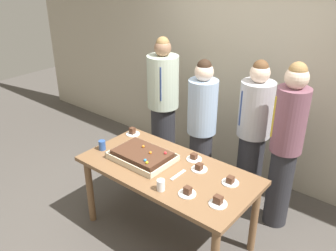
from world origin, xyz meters
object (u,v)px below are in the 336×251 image
(plated_slice_center_front, at_px, (133,132))
(drink_cup_nearest, at_px, (161,185))
(plated_slice_near_left, at_px, (218,202))
(person_far_right_suit, at_px, (286,145))
(cake_server_utensil, at_px, (178,175))
(drink_cup_middle, at_px, (102,145))
(person_serving_front, at_px, (253,133))
(plated_slice_center_back, at_px, (199,168))
(plated_slice_far_right, at_px, (187,192))
(plated_slice_far_left, at_px, (194,158))
(person_striped_tie_right, at_px, (201,130))
(plated_slice_near_right, at_px, (230,181))
(sheet_cake, at_px, (142,155))
(person_green_shirt_behind, at_px, (163,106))
(party_table, at_px, (168,177))

(plated_slice_center_front, distance_m, drink_cup_nearest, 1.09)
(plated_slice_near_left, relative_size, person_far_right_suit, 0.09)
(cake_server_utensil, bearing_deg, drink_cup_middle, -172.56)
(plated_slice_center_front, height_order, drink_cup_nearest, drink_cup_nearest)
(cake_server_utensil, distance_m, person_far_right_suit, 1.10)
(person_serving_front, bearing_deg, plated_slice_center_back, 24.63)
(plated_slice_far_right, bearing_deg, plated_slice_far_left, 119.94)
(plated_slice_center_back, bearing_deg, person_striped_tie_right, 122.94)
(drink_cup_middle, relative_size, person_striped_tie_right, 0.06)
(plated_slice_near_right, xyz_separation_m, person_serving_front, (-0.24, 0.88, 0.05))
(drink_cup_nearest, distance_m, person_striped_tie_right, 1.08)
(sheet_cake, distance_m, plated_slice_center_back, 0.57)
(plated_slice_far_left, distance_m, plated_slice_center_back, 0.19)
(plated_slice_center_back, bearing_deg, person_green_shirt_behind, 144.66)
(drink_cup_nearest, bearing_deg, plated_slice_center_front, 146.93)
(plated_slice_far_left, height_order, person_striped_tie_right, person_striped_tie_right)
(party_table, height_order, plated_slice_center_back, plated_slice_center_back)
(drink_cup_nearest, height_order, person_far_right_suit, person_far_right_suit)
(plated_slice_center_front, distance_m, person_green_shirt_behind, 0.64)
(plated_slice_near_left, relative_size, person_striped_tie_right, 0.09)
(plated_slice_far_left, bearing_deg, plated_slice_center_front, 179.23)
(plated_slice_far_right, relative_size, drink_cup_middle, 1.50)
(sheet_cake, height_order, plated_slice_far_right, sheet_cake)
(cake_server_utensil, bearing_deg, plated_slice_far_left, 98.75)
(plated_slice_far_left, height_order, plated_slice_center_back, plated_slice_center_back)
(sheet_cake, xyz_separation_m, person_far_right_suit, (1.05, 0.90, 0.10))
(person_striped_tie_right, bearing_deg, plated_slice_far_left, 38.93)
(plated_slice_near_right, relative_size, drink_cup_nearest, 1.50)
(plated_slice_near_left, distance_m, plated_slice_far_left, 0.70)
(person_far_right_suit, bearing_deg, person_green_shirt_behind, -42.33)
(party_table, relative_size, drink_cup_nearest, 16.78)
(plated_slice_near_right, distance_m, person_striped_tie_right, 0.91)
(plated_slice_far_right, height_order, plated_slice_center_front, plated_slice_center_front)
(cake_server_utensil, height_order, person_far_right_suit, person_far_right_suit)
(plated_slice_center_back, bearing_deg, drink_cup_middle, -162.55)
(plated_slice_near_left, bearing_deg, person_serving_front, 104.59)
(plated_slice_near_right, height_order, plated_slice_center_back, same)
(cake_server_utensil, bearing_deg, plated_slice_far_right, -36.99)
(drink_cup_middle, height_order, cake_server_utensil, drink_cup_middle)
(sheet_cake, distance_m, plated_slice_far_right, 0.70)
(cake_server_utensil, bearing_deg, plated_slice_center_back, 63.48)
(drink_cup_middle, xyz_separation_m, person_green_shirt_behind, (-0.09, 1.07, 0.06))
(party_table, distance_m, drink_cup_middle, 0.77)
(sheet_cake, xyz_separation_m, plated_slice_near_left, (0.94, -0.13, -0.02))
(party_table, height_order, person_serving_front, person_serving_front)
(plated_slice_far_right, xyz_separation_m, plated_slice_center_front, (-1.12, 0.50, 0.00))
(plated_slice_far_left, xyz_separation_m, plated_slice_center_front, (-0.84, 0.01, 0.01))
(plated_slice_near_right, height_order, plated_slice_center_front, plated_slice_center_front)
(plated_slice_far_left, distance_m, person_serving_front, 0.79)
(drink_cup_middle, distance_m, person_far_right_suit, 1.81)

